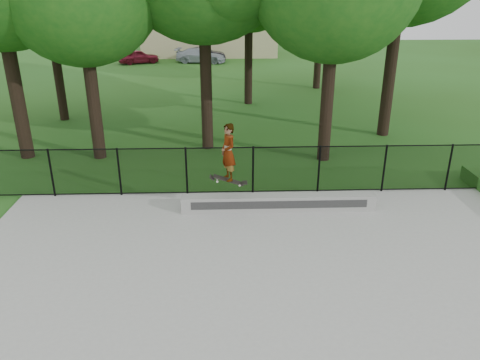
{
  "coord_description": "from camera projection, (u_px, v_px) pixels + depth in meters",
  "views": [
    {
      "loc": [
        -0.87,
        -7.18,
        5.94
      ],
      "look_at": [
        -0.45,
        4.2,
        1.2
      ],
      "focal_mm": 35.0,
      "sensor_mm": 36.0,
      "label": 1
    }
  ],
  "objects": [
    {
      "name": "car_a",
      "position": [
        138.0,
        57.0,
        38.49
      ],
      "size": [
        3.53,
        2.5,
        1.12
      ],
      "primitive_type": "imported",
      "rotation": [
        0.0,
        0.0,
        1.97
      ],
      "color": "maroon",
      "rests_on": "ground"
    },
    {
      "name": "ground",
      "position": [
        272.0,
        322.0,
        8.93
      ],
      "size": [
        100.0,
        100.0,
        0.0
      ],
      "primitive_type": "plane",
      "color": "#295417",
      "rests_on": "ground"
    },
    {
      "name": "skater_airborne",
      "position": [
        228.0,
        154.0,
        12.3
      ],
      "size": [
        0.81,
        0.67,
        1.76
      ],
      "color": "black",
      "rests_on": "ground"
    },
    {
      "name": "concrete_slab",
      "position": [
        272.0,
        320.0,
        8.92
      ],
      "size": [
        14.0,
        12.0,
        0.06
      ],
      "primitive_type": "cube",
      "color": "#A0A09B",
      "rests_on": "ground"
    },
    {
      "name": "grind_ledge",
      "position": [
        279.0,
        202.0,
        13.18
      ],
      "size": [
        5.47,
        0.4,
        0.46
      ],
      "primitive_type": "cube",
      "color": "#9C9D98",
      "rests_on": "concrete_slab"
    },
    {
      "name": "car_b",
      "position": [
        204.0,
        55.0,
        39.37
      ],
      "size": [
        3.3,
        1.44,
        1.17
      ],
      "primitive_type": "imported",
      "rotation": [
        0.0,
        0.0,
        1.63
      ],
      "color": "black",
      "rests_on": "ground"
    },
    {
      "name": "chainlink_fence",
      "position": [
        253.0,
        170.0,
        14.07
      ],
      "size": [
        16.06,
        0.06,
        1.5
      ],
      "color": "black",
      "rests_on": "concrete_slab"
    },
    {
      "name": "distant_building",
      "position": [
        210.0,
        30.0,
        43.1
      ],
      "size": [
        12.4,
        6.4,
        4.3
      ],
      "color": "tan",
      "rests_on": "ground"
    },
    {
      "name": "car_c",
      "position": [
        201.0,
        55.0,
        38.82
      ],
      "size": [
        4.0,
        2.28,
        1.19
      ],
      "primitive_type": "imported",
      "rotation": [
        0.0,
        0.0,
        1.4
      ],
      "color": "#9CA5B1",
      "rests_on": "ground"
    }
  ]
}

